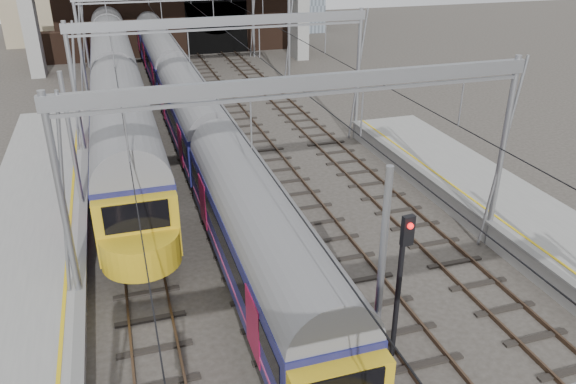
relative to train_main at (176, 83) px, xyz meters
name	(u,v)px	position (x,y,z in m)	size (l,w,h in m)	color
tracks	(259,199)	(2.00, -15.00, -2.36)	(14.40, 80.00, 0.22)	#4C3828
overhead_line	(226,42)	(2.00, -8.51, 4.18)	(16.80, 80.00, 8.00)	gray
retaining_wall	(180,11)	(3.40, 21.93, 1.95)	(28.00, 2.75, 9.00)	#301E15
train_main	(176,83)	(0.00, 0.00, 0.00)	(2.63, 60.84, 4.58)	black
train_second	(110,43)	(-4.00, 15.08, 0.29)	(3.11, 71.73, 5.24)	black
signal_near_centre	(401,271)	(3.14, -27.11, 0.79)	(0.37, 0.47, 5.06)	black
equip_cover_a	(261,285)	(0.15, -22.20, -2.33)	(0.86, 0.60, 0.10)	#1838B5
equip_cover_b	(296,346)	(0.34, -25.82, -2.34)	(0.74, 0.52, 0.09)	#1838B5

